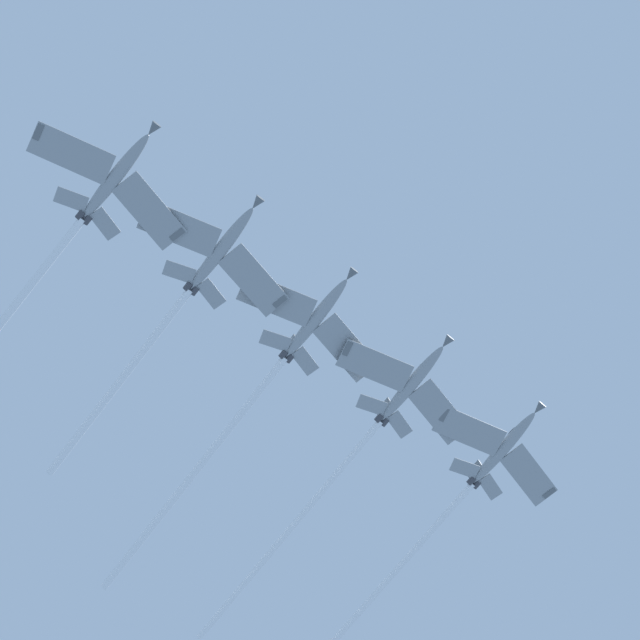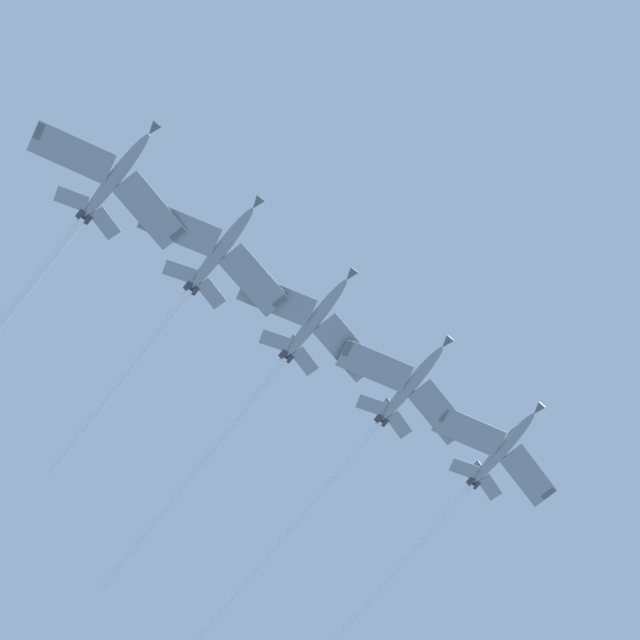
# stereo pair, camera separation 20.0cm
# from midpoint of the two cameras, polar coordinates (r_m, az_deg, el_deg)

# --- Properties ---
(jet_far_left) EXTENTS (44.64, 22.86, 12.95)m
(jet_far_left) POSITION_cam_midpoint_polar(r_m,az_deg,el_deg) (153.47, 6.84, -8.43)
(jet_far_left) COLOR gray
(jet_inner_left) EXTENTS (46.53, 24.09, 13.23)m
(jet_inner_left) POSITION_cam_midpoint_polar(r_m,az_deg,el_deg) (146.93, 2.30, -5.68)
(jet_inner_left) COLOR gray
(jet_centre) EXTENTS (46.85, 24.80, 13.53)m
(jet_centre) POSITION_cam_midpoint_polar(r_m,az_deg,el_deg) (143.14, -2.72, -3.18)
(jet_centre) COLOR gray
(jet_inner_right) EXTENTS (38.92, 21.85, 10.34)m
(jet_inner_right) POSITION_cam_midpoint_polar(r_m,az_deg,el_deg) (137.80, -6.53, 1.07)
(jet_inner_right) COLOR gray
(jet_far_right) EXTENTS (40.49, 21.41, 10.93)m
(jet_far_right) POSITION_cam_midpoint_polar(r_m,az_deg,el_deg) (134.93, -11.72, 4.27)
(jet_far_right) COLOR gray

